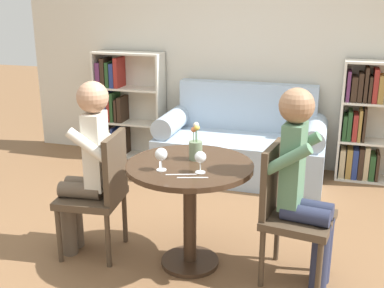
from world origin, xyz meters
name	(u,v)px	position (x,y,z in m)	size (l,w,h in m)	color
ground_plane	(190,263)	(0.00, 0.00, 0.00)	(16.00, 16.00, 0.00)	brown
back_wall	(252,39)	(0.00, 2.23, 1.35)	(5.20, 0.05, 2.70)	beige
round_table	(190,188)	(0.00, 0.00, 0.57)	(0.84, 0.84, 0.74)	#382619
couch	(241,146)	(0.00, 1.80, 0.31)	(1.67, 0.80, 0.92)	#9EB2C6
bookshelf_left	(123,106)	(-1.43, 2.07, 0.58)	(0.78, 0.28, 1.20)	silver
bookshelf_right	(370,125)	(1.23, 2.07, 0.56)	(0.78, 0.28, 1.20)	silver
chair_left	(101,189)	(-0.65, -0.03, 0.49)	(0.46, 0.46, 0.90)	#473828
chair_right	(288,208)	(0.65, 0.03, 0.49)	(0.48, 0.48, 0.90)	#473828
person_left	(87,164)	(-0.73, -0.05, 0.68)	(0.44, 0.37, 1.26)	brown
person_right	(303,182)	(0.73, 0.01, 0.69)	(0.45, 0.38, 1.27)	#282D47
wine_glass_left	(161,155)	(-0.14, -0.17, 0.84)	(0.08, 0.08, 0.15)	white
wine_glass_right	(200,158)	(0.11, -0.14, 0.84)	(0.07, 0.07, 0.14)	white
flower_vase	(196,147)	(0.01, 0.09, 0.83)	(0.09, 0.09, 0.26)	gray
knife_left_setting	(181,174)	(0.01, -0.21, 0.74)	(0.18, 0.07, 0.00)	silver
fork_left_setting	(160,166)	(-0.17, -0.11, 0.74)	(0.07, 0.18, 0.00)	silver
knife_right_setting	(193,178)	(0.09, -0.24, 0.74)	(0.18, 0.07, 0.00)	silver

